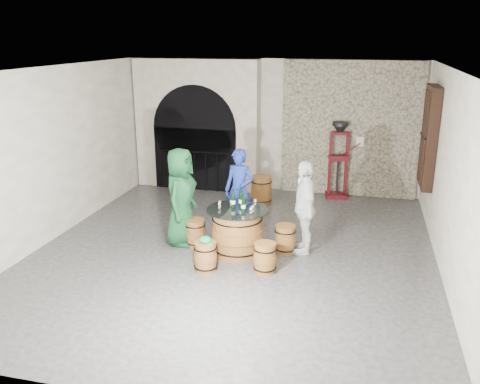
% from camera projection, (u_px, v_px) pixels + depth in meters
% --- Properties ---
extents(ground, '(8.00, 8.00, 0.00)m').
position_uv_depth(ground, '(234.00, 252.00, 9.14)').
color(ground, '#2C2C2E').
rests_on(ground, ground).
extents(wall_back, '(8.00, 0.00, 8.00)m').
position_uv_depth(wall_back, '(275.00, 126.00, 12.37)').
color(wall_back, silver).
rests_on(wall_back, ground).
extents(wall_front, '(8.00, 0.00, 8.00)m').
position_uv_depth(wall_front, '(131.00, 264.00, 4.96)').
color(wall_front, silver).
rests_on(wall_front, ground).
extents(wall_left, '(0.00, 8.00, 8.00)m').
position_uv_depth(wall_left, '(52.00, 154.00, 9.47)').
color(wall_left, silver).
rests_on(wall_left, ground).
extents(wall_right, '(0.00, 8.00, 8.00)m').
position_uv_depth(wall_right, '(452.00, 179.00, 7.86)').
color(wall_right, silver).
rests_on(wall_right, ground).
extents(ceiling, '(8.00, 8.00, 0.00)m').
position_uv_depth(ceiling, '(233.00, 70.00, 8.19)').
color(ceiling, beige).
rests_on(ceiling, wall_back).
extents(stone_facing_panel, '(3.20, 0.12, 3.18)m').
position_uv_depth(stone_facing_panel, '(350.00, 130.00, 11.90)').
color(stone_facing_panel, '#A9A187').
rests_on(stone_facing_panel, ground).
extents(arched_opening, '(3.10, 0.60, 3.19)m').
position_uv_depth(arched_opening, '(197.00, 125.00, 12.57)').
color(arched_opening, silver).
rests_on(arched_opening, ground).
extents(shuttered_window, '(0.23, 1.10, 2.00)m').
position_uv_depth(shuttered_window, '(429.00, 137.00, 10.06)').
color(shuttered_window, black).
rests_on(shuttered_window, wall_right).
extents(barrel_table, '(1.09, 1.09, 0.84)m').
position_uv_depth(barrel_table, '(237.00, 232.00, 8.95)').
color(barrel_table, brown).
rests_on(barrel_table, ground).
extents(barrel_stool_left, '(0.39, 0.39, 0.51)m').
position_uv_depth(barrel_stool_left, '(195.00, 233.00, 9.34)').
color(barrel_stool_left, brown).
rests_on(barrel_stool_left, ground).
extents(barrel_stool_far, '(0.39, 0.39, 0.51)m').
position_uv_depth(barrel_stool_far, '(239.00, 223.00, 9.81)').
color(barrel_stool_far, brown).
rests_on(barrel_stool_far, ground).
extents(barrel_stool_right, '(0.39, 0.39, 0.51)m').
position_uv_depth(barrel_stool_right, '(285.00, 239.00, 9.06)').
color(barrel_stool_right, brown).
rests_on(barrel_stool_right, ground).
extents(barrel_stool_near_right, '(0.39, 0.39, 0.51)m').
position_uv_depth(barrel_stool_near_right, '(265.00, 258.00, 8.30)').
color(barrel_stool_near_right, brown).
rests_on(barrel_stool_near_right, ground).
extents(barrel_stool_near_left, '(0.39, 0.39, 0.51)m').
position_uv_depth(barrel_stool_near_left, '(206.00, 256.00, 8.34)').
color(barrel_stool_near_left, brown).
rests_on(barrel_stool_near_left, ground).
extents(green_cap, '(0.24, 0.20, 0.11)m').
position_uv_depth(green_cap, '(205.00, 240.00, 8.25)').
color(green_cap, '#0B7F47').
rests_on(green_cap, barrel_stool_near_left).
extents(person_green, '(0.59, 0.90, 1.82)m').
position_uv_depth(person_green, '(181.00, 197.00, 9.26)').
color(person_green, '#124222').
rests_on(person_green, ground).
extents(person_blue, '(0.66, 0.49, 1.64)m').
position_uv_depth(person_blue, '(239.00, 190.00, 9.94)').
color(person_blue, navy).
rests_on(person_blue, ground).
extents(person_white, '(0.67, 1.06, 1.68)m').
position_uv_depth(person_white, '(304.00, 207.00, 8.90)').
color(person_white, silver).
rests_on(person_white, ground).
extents(wine_bottle_left, '(0.08, 0.08, 0.32)m').
position_uv_depth(wine_bottle_left, '(233.00, 200.00, 8.87)').
color(wine_bottle_left, black).
rests_on(wine_bottle_left, barrel_table).
extents(wine_bottle_center, '(0.08, 0.08, 0.32)m').
position_uv_depth(wine_bottle_center, '(243.00, 205.00, 8.65)').
color(wine_bottle_center, black).
rests_on(wine_bottle_center, barrel_table).
extents(wine_bottle_right, '(0.08, 0.08, 0.32)m').
position_uv_depth(wine_bottle_right, '(241.00, 200.00, 8.92)').
color(wine_bottle_right, black).
rests_on(wine_bottle_right, barrel_table).
extents(tasting_glass_a, '(0.05, 0.05, 0.10)m').
position_uv_depth(tasting_glass_a, '(219.00, 205.00, 8.88)').
color(tasting_glass_a, '#B86223').
rests_on(tasting_glass_a, barrel_table).
extents(tasting_glass_b, '(0.05, 0.05, 0.10)m').
position_uv_depth(tasting_glass_b, '(253.00, 208.00, 8.72)').
color(tasting_glass_b, '#B86223').
rests_on(tasting_glass_b, barrel_table).
extents(tasting_glass_c, '(0.05, 0.05, 0.10)m').
position_uv_depth(tasting_glass_c, '(231.00, 203.00, 9.01)').
color(tasting_glass_c, '#B86223').
rests_on(tasting_glass_c, barrel_table).
extents(tasting_glass_d, '(0.05, 0.05, 0.10)m').
position_uv_depth(tasting_glass_d, '(255.00, 202.00, 9.05)').
color(tasting_glass_d, '#B86223').
rests_on(tasting_glass_d, barrel_table).
extents(tasting_glass_e, '(0.05, 0.05, 0.10)m').
position_uv_depth(tasting_glass_e, '(251.00, 210.00, 8.63)').
color(tasting_glass_e, '#B86223').
rests_on(tasting_glass_e, barrel_table).
extents(tasting_glass_f, '(0.05, 0.05, 0.10)m').
position_uv_depth(tasting_glass_f, '(220.00, 204.00, 8.96)').
color(tasting_glass_f, '#B86223').
rests_on(tasting_glass_f, barrel_table).
extents(side_barrel, '(0.49, 0.49, 0.65)m').
position_uv_depth(side_barrel, '(261.00, 190.00, 11.65)').
color(side_barrel, brown).
rests_on(side_barrel, ground).
extents(corking_press, '(0.78, 0.49, 1.81)m').
position_uv_depth(corking_press, '(339.00, 154.00, 11.88)').
color(corking_press, '#500D17').
rests_on(corking_press, ground).
extents(control_box, '(0.18, 0.10, 0.22)m').
position_uv_depth(control_box, '(360.00, 141.00, 11.85)').
color(control_box, silver).
rests_on(control_box, wall_back).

